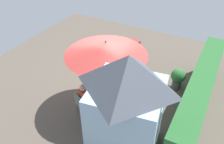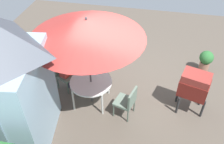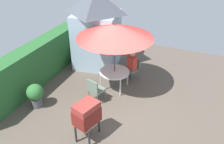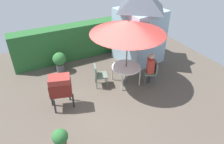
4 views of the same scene
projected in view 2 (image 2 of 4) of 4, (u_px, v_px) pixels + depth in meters
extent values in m
plane|color=brown|center=(130.00, 91.00, 7.00)|extent=(11.00, 11.00, 0.00)
cube|color=#9EBCD1|center=(6.00, 101.00, 5.12)|extent=(1.95, 2.00, 2.34)
cylinder|color=white|center=(91.00, 82.00, 6.26)|extent=(1.10, 1.10, 0.04)
cylinder|color=beige|center=(109.00, 84.00, 6.73)|extent=(0.05, 0.05, 0.69)
cylinder|color=beige|center=(82.00, 81.00, 6.84)|extent=(0.05, 0.05, 0.69)
cylinder|color=beige|center=(102.00, 105.00, 6.15)|extent=(0.05, 0.05, 0.69)
cylinder|color=beige|center=(73.00, 100.00, 6.26)|extent=(0.05, 0.05, 0.69)
cylinder|color=#4C4C51|center=(90.00, 66.00, 5.91)|extent=(0.04, 0.04, 2.50)
cone|color=#B73833|center=(87.00, 28.00, 5.25)|extent=(2.65, 2.65, 0.43)
sphere|color=#4C4C51|center=(86.00, 18.00, 5.09)|extent=(0.06, 0.06, 0.06)
cube|color=maroon|center=(194.00, 88.00, 6.01)|extent=(0.81, 0.68, 0.45)
cube|color=maroon|center=(197.00, 78.00, 5.80)|extent=(0.77, 0.65, 0.20)
cylinder|color=#262628|center=(201.00, 97.00, 6.44)|extent=(0.06, 0.06, 0.55)
cylinder|color=#262628|center=(178.00, 94.00, 6.53)|extent=(0.06, 0.06, 0.55)
cylinder|color=#262628|center=(202.00, 109.00, 6.12)|extent=(0.06, 0.06, 0.55)
cylinder|color=#262628|center=(178.00, 105.00, 6.22)|extent=(0.06, 0.06, 0.55)
cube|color=slate|center=(67.00, 75.00, 6.86)|extent=(0.61, 0.61, 0.06)
cube|color=slate|center=(61.00, 67.00, 6.81)|extent=(0.24, 0.44, 0.45)
cylinder|color=#516155|center=(68.00, 75.00, 7.22)|extent=(0.04, 0.04, 0.45)
cylinder|color=#516155|center=(58.00, 82.00, 6.97)|extent=(0.04, 0.04, 0.45)
cylinder|color=#516155|center=(78.00, 80.00, 7.03)|extent=(0.04, 0.04, 0.45)
cylinder|color=#516155|center=(68.00, 88.00, 6.79)|extent=(0.04, 0.04, 0.45)
cube|color=slate|center=(124.00, 102.00, 6.08)|extent=(0.57, 0.57, 0.06)
cube|color=slate|center=(132.00, 98.00, 5.86)|extent=(0.18, 0.46, 0.45)
cylinder|color=#516155|center=(128.00, 116.00, 6.02)|extent=(0.04, 0.04, 0.45)
cylinder|color=#516155|center=(134.00, 105.00, 6.29)|extent=(0.04, 0.04, 0.45)
cylinder|color=#516155|center=(114.00, 110.00, 6.16)|extent=(0.04, 0.04, 0.45)
cylinder|color=#516155|center=(121.00, 100.00, 6.43)|extent=(0.04, 0.04, 0.45)
cylinder|color=#936651|center=(204.00, 67.00, 7.60)|extent=(0.30, 0.30, 0.36)
sphere|color=#2D6B33|center=(207.00, 58.00, 7.37)|extent=(0.42, 0.42, 0.42)
cube|color=#CC3D33|center=(66.00, 67.00, 6.66)|extent=(0.36, 0.41, 0.55)
sphere|color=tan|center=(64.00, 56.00, 6.41)|extent=(0.22, 0.22, 0.22)
cylinder|color=#383347|center=(68.00, 81.00, 6.99)|extent=(0.10, 0.10, 0.48)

